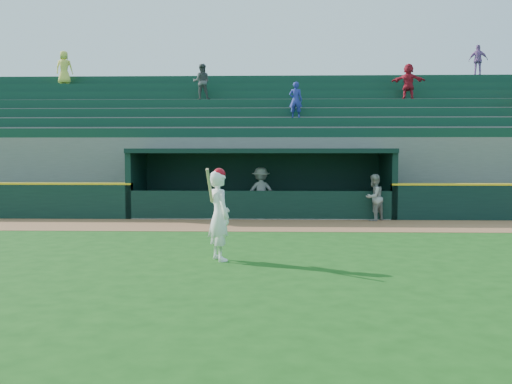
# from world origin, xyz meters

# --- Properties ---
(ground) EXTENTS (120.00, 120.00, 0.00)m
(ground) POSITION_xyz_m (0.00, 0.00, 0.00)
(ground) COLOR #174912
(ground) RESTS_ON ground
(warning_track) EXTENTS (40.00, 3.00, 0.01)m
(warning_track) POSITION_xyz_m (0.00, 4.90, 0.01)
(warning_track) COLOR #8E5C39
(warning_track) RESTS_ON ground
(dugout_player_front) EXTENTS (0.97, 0.97, 1.59)m
(dugout_player_front) POSITION_xyz_m (3.86, 6.25, 0.79)
(dugout_player_front) COLOR gray
(dugout_player_front) RESTS_ON ground
(dugout_player_inside) EXTENTS (1.20, 0.75, 1.77)m
(dugout_player_inside) POSITION_xyz_m (-0.02, 7.74, 0.89)
(dugout_player_inside) COLOR #A4A49E
(dugout_player_inside) RESTS_ON ground
(dugout) EXTENTS (9.40, 2.80, 2.46)m
(dugout) POSITION_xyz_m (0.00, 8.00, 1.36)
(dugout) COLOR slate
(dugout) RESTS_ON ground
(stands) EXTENTS (34.50, 6.25, 7.42)m
(stands) POSITION_xyz_m (0.03, 12.57, 2.39)
(stands) COLOR slate
(stands) RESTS_ON ground
(batter_at_plate) EXTENTS (0.74, 0.90, 2.01)m
(batter_at_plate) POSITION_xyz_m (-0.71, -1.00, 1.00)
(batter_at_plate) COLOR white
(batter_at_plate) RESTS_ON ground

